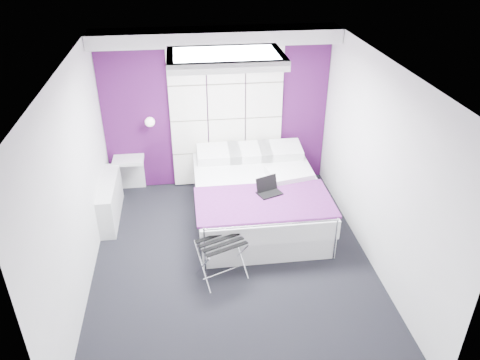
{
  "coord_description": "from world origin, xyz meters",
  "views": [
    {
      "loc": [
        -0.52,
        -4.81,
        3.98
      ],
      "look_at": [
        0.14,
        0.35,
        1.04
      ],
      "focal_mm": 35.0,
      "sensor_mm": 36.0,
      "label": 1
    }
  ],
  "objects_px": {
    "laptop": "(269,189)",
    "radiator": "(110,200)",
    "wall_lamp": "(150,121)",
    "luggage_rack": "(222,259)",
    "nightstand": "(128,160)",
    "bed": "(257,198)"
  },
  "relations": [
    {
      "from": "wall_lamp",
      "to": "nightstand",
      "type": "height_order",
      "value": "wall_lamp"
    },
    {
      "from": "wall_lamp",
      "to": "radiator",
      "type": "relative_size",
      "value": 0.12
    },
    {
      "from": "wall_lamp",
      "to": "laptop",
      "type": "height_order",
      "value": "wall_lamp"
    },
    {
      "from": "wall_lamp",
      "to": "laptop",
      "type": "bearing_deg",
      "value": -40.37
    },
    {
      "from": "wall_lamp",
      "to": "nightstand",
      "type": "bearing_deg",
      "value": -174.29
    },
    {
      "from": "radiator",
      "to": "bed",
      "type": "xyz_separation_m",
      "value": [
        2.17,
        -0.28,
        0.03
      ]
    },
    {
      "from": "nightstand",
      "to": "luggage_rack",
      "type": "relative_size",
      "value": 0.88
    },
    {
      "from": "nightstand",
      "to": "wall_lamp",
      "type": "bearing_deg",
      "value": 5.71
    },
    {
      "from": "nightstand",
      "to": "luggage_rack",
      "type": "height_order",
      "value": "nightstand"
    },
    {
      "from": "laptop",
      "to": "nightstand",
      "type": "bearing_deg",
      "value": 124.99
    },
    {
      "from": "nightstand",
      "to": "laptop",
      "type": "xyz_separation_m",
      "value": [
        2.04,
        -1.35,
        0.1
      ]
    },
    {
      "from": "wall_lamp",
      "to": "luggage_rack",
      "type": "bearing_deg",
      "value": -69.13
    },
    {
      "from": "radiator",
      "to": "nightstand",
      "type": "xyz_separation_m",
      "value": [
        0.24,
        0.72,
        0.29
      ]
    },
    {
      "from": "bed",
      "to": "wall_lamp",
      "type": "bearing_deg",
      "value": 145.91
    },
    {
      "from": "luggage_rack",
      "to": "nightstand",
      "type": "bearing_deg",
      "value": 97.2
    },
    {
      "from": "bed",
      "to": "laptop",
      "type": "xyz_separation_m",
      "value": [
        0.11,
        -0.35,
        0.36
      ]
    },
    {
      "from": "laptop",
      "to": "radiator",
      "type": "bearing_deg",
      "value": 143.07
    },
    {
      "from": "laptop",
      "to": "wall_lamp",
      "type": "bearing_deg",
      "value": 118.18
    },
    {
      "from": "radiator",
      "to": "luggage_rack",
      "type": "height_order",
      "value": "radiator"
    },
    {
      "from": "luggage_rack",
      "to": "wall_lamp",
      "type": "bearing_deg",
      "value": 88.65
    },
    {
      "from": "radiator",
      "to": "laptop",
      "type": "height_order",
      "value": "laptop"
    },
    {
      "from": "nightstand",
      "to": "laptop",
      "type": "height_order",
      "value": "laptop"
    }
  ]
}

